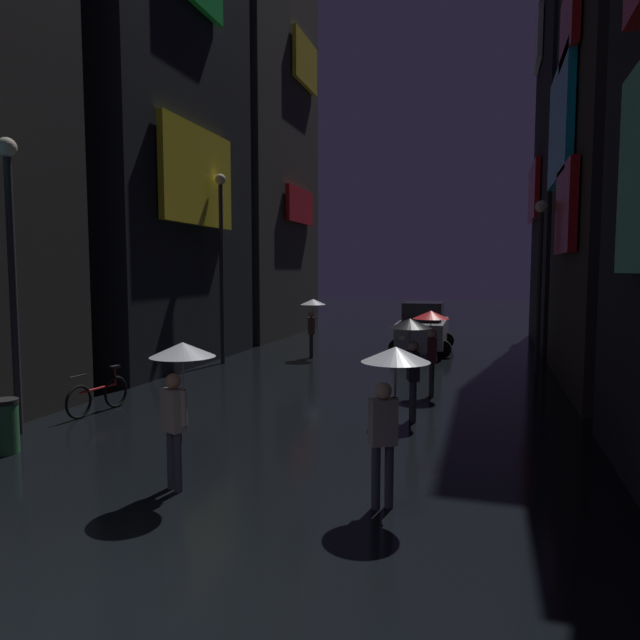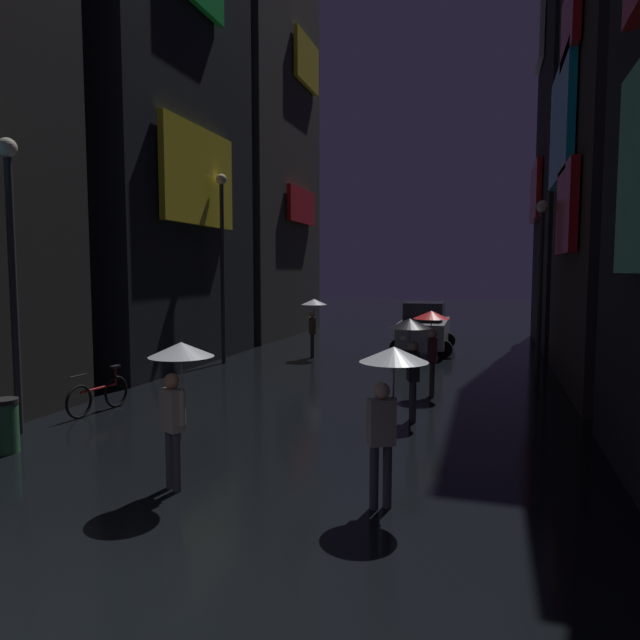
# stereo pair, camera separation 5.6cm
# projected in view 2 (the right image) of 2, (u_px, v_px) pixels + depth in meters

# --- Properties ---
(ground_plane) EXTENTS (120.00, 120.00, 0.00)m
(ground_plane) POSITION_uv_depth(u_px,v_px,m) (53.00, 628.00, 4.95)
(ground_plane) COLOR black
(building_left_far) EXTENTS (4.25, 8.45, 18.13)m
(building_left_far) POSITION_uv_depth(u_px,v_px,m) (255.00, 148.00, 27.54)
(building_left_far) COLOR #33302D
(building_left_far) RESTS_ON ground
(building_right_far) EXTENTS (4.25, 7.44, 24.30)m
(building_right_far) POSITION_uv_depth(u_px,v_px,m) (599.00, 42.00, 22.52)
(building_right_far) COLOR black
(building_right_far) RESTS_ON ground
(pedestrian_midstreet_centre_red) EXTENTS (0.90, 0.90, 2.12)m
(pedestrian_midstreet_centre_red) POSITION_uv_depth(u_px,v_px,m) (432.00, 329.00, 14.10)
(pedestrian_midstreet_centre_red) COLOR #38332D
(pedestrian_midstreet_centre_red) RESTS_ON ground
(pedestrian_foreground_right_clear) EXTENTS (0.90, 0.90, 2.12)m
(pedestrian_foreground_right_clear) POSITION_uv_depth(u_px,v_px,m) (314.00, 312.00, 20.27)
(pedestrian_foreground_right_clear) COLOR #2D2D38
(pedestrian_foreground_right_clear) RESTS_ON ground
(pedestrian_far_right_black) EXTENTS (0.90, 0.90, 2.12)m
(pedestrian_far_right_black) POSITION_uv_depth(u_px,v_px,m) (411.00, 340.00, 11.78)
(pedestrian_far_right_black) COLOR #2D2D38
(pedestrian_far_right_black) RESTS_ON ground
(pedestrian_foreground_left_clear) EXTENTS (0.90, 0.90, 2.12)m
(pedestrian_foreground_left_clear) POSITION_uv_depth(u_px,v_px,m) (178.00, 374.00, 7.89)
(pedestrian_foreground_left_clear) COLOR #2D2D38
(pedestrian_foreground_left_clear) RESTS_ON ground
(pedestrian_near_crossing_clear) EXTENTS (0.90, 0.90, 2.12)m
(pedestrian_near_crossing_clear) POSITION_uv_depth(u_px,v_px,m) (390.00, 381.00, 7.37)
(pedestrian_near_crossing_clear) COLOR #2D2D38
(pedestrian_near_crossing_clear) RESTS_ON ground
(bicycle_parked_at_storefront) EXTENTS (0.25, 1.82, 0.96)m
(bicycle_parked_at_storefront) POSITION_uv_depth(u_px,v_px,m) (99.00, 395.00, 12.49)
(bicycle_parked_at_storefront) COLOR black
(bicycle_parked_at_storefront) RESTS_ON ground
(car_distant) EXTENTS (2.31, 4.18, 1.92)m
(car_distant) POSITION_uv_depth(u_px,v_px,m) (424.00, 328.00, 21.84)
(car_distant) COLOR #99999E
(car_distant) RESTS_ON ground
(streetlamp_left_far) EXTENTS (0.36, 0.36, 6.30)m
(streetlamp_left_far) POSITION_uv_depth(u_px,v_px,m) (222.00, 248.00, 18.93)
(streetlamp_left_far) COLOR #2D2D33
(streetlamp_left_far) RESTS_ON ground
(streetlamp_left_near) EXTENTS (0.36, 0.36, 5.54)m
(streetlamp_left_near) POSITION_uv_depth(u_px,v_px,m) (12.00, 251.00, 10.62)
(streetlamp_left_near) COLOR #2D2D33
(streetlamp_left_near) RESTS_ON ground
(streetlamp_right_far) EXTENTS (0.36, 0.36, 5.18)m
(streetlamp_right_far) POSITION_uv_depth(u_px,v_px,m) (541.00, 266.00, 16.91)
(streetlamp_right_far) COLOR #2D2D33
(streetlamp_right_far) RESTS_ON ground
(trash_bin) EXTENTS (0.46, 0.46, 0.93)m
(trash_bin) POSITION_uv_depth(u_px,v_px,m) (5.00, 426.00, 9.70)
(trash_bin) COLOR #265933
(trash_bin) RESTS_ON ground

